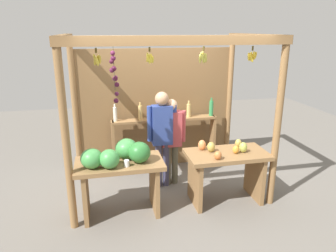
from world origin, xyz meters
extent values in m
plane|color=slate|center=(0.00, 0.00, 0.00)|extent=(12.00, 12.00, 0.00)
cylinder|color=olive|center=(-1.44, -0.87, 1.23)|extent=(0.10, 0.10, 2.47)
cylinder|color=olive|center=(1.44, -0.87, 1.23)|extent=(0.10, 0.10, 2.47)
cylinder|color=olive|center=(-1.44, 0.87, 1.23)|extent=(0.10, 0.10, 2.47)
cylinder|color=olive|center=(1.44, 0.87, 1.23)|extent=(0.10, 0.10, 2.47)
cube|color=olive|center=(0.00, -0.87, 2.41)|extent=(2.97, 0.12, 0.12)
cube|color=olive|center=(-1.44, 0.00, 2.41)|extent=(0.12, 1.83, 0.12)
cube|color=olive|center=(1.44, 0.00, 2.41)|extent=(0.12, 1.83, 0.12)
cube|color=brown|center=(0.00, 0.89, 1.11)|extent=(2.87, 0.04, 2.22)
cylinder|color=brown|center=(-0.36, -0.75, 2.30)|extent=(0.02, 0.02, 0.06)
ellipsoid|color=yellow|center=(-0.33, -0.75, 2.18)|extent=(0.04, 0.08, 0.11)
ellipsoid|color=yellow|center=(-0.35, -0.73, 2.19)|extent=(0.06, 0.05, 0.12)
ellipsoid|color=yellow|center=(-0.37, -0.72, 2.19)|extent=(0.07, 0.05, 0.12)
ellipsoid|color=yellow|center=(-0.38, -0.75, 2.21)|extent=(0.04, 0.05, 0.11)
ellipsoid|color=yellow|center=(-0.37, -0.76, 2.18)|extent=(0.06, 0.05, 0.12)
ellipsoid|color=yellow|center=(-0.35, -0.77, 2.19)|extent=(0.06, 0.05, 0.11)
cylinder|color=brown|center=(-1.01, -0.79, 2.30)|extent=(0.02, 0.02, 0.06)
ellipsoid|color=gold|center=(-0.97, -0.78, 2.19)|extent=(0.04, 0.07, 0.12)
ellipsoid|color=gold|center=(-0.99, -0.75, 2.19)|extent=(0.06, 0.04, 0.12)
ellipsoid|color=gold|center=(-1.02, -0.77, 2.18)|extent=(0.05, 0.05, 0.12)
ellipsoid|color=gold|center=(-1.02, -0.80, 2.20)|extent=(0.06, 0.06, 0.12)
ellipsoid|color=gold|center=(-1.00, -0.81, 2.17)|extent=(0.06, 0.04, 0.12)
cylinder|color=brown|center=(0.36, -0.70, 2.30)|extent=(0.02, 0.02, 0.06)
ellipsoid|color=#D1CC4C|center=(0.39, -0.70, 2.18)|extent=(0.04, 0.08, 0.13)
ellipsoid|color=#D1CC4C|center=(0.38, -0.67, 2.17)|extent=(0.05, 0.05, 0.13)
ellipsoid|color=#D1CC4C|center=(0.35, -0.65, 2.20)|extent=(0.07, 0.05, 0.13)
ellipsoid|color=#D1CC4C|center=(0.32, -0.68, 2.17)|extent=(0.05, 0.07, 0.13)
ellipsoid|color=#D1CC4C|center=(0.34, -0.70, 2.20)|extent=(0.05, 0.08, 0.13)
ellipsoid|color=#D1CC4C|center=(0.36, -0.73, 2.17)|extent=(0.08, 0.04, 0.13)
ellipsoid|color=#D1CC4C|center=(0.38, -0.73, 2.19)|extent=(0.07, 0.06, 0.13)
cylinder|color=brown|center=(1.01, -0.78, 2.30)|extent=(0.02, 0.02, 0.06)
ellipsoid|color=gold|center=(1.05, -0.78, 2.20)|extent=(0.04, 0.08, 0.12)
ellipsoid|color=gold|center=(1.02, -0.76, 2.18)|extent=(0.06, 0.05, 0.12)
ellipsoid|color=gold|center=(0.99, -0.76, 2.20)|extent=(0.07, 0.06, 0.12)
ellipsoid|color=gold|center=(0.96, -0.78, 2.19)|extent=(0.04, 0.07, 0.12)
ellipsoid|color=gold|center=(0.98, -0.82, 2.17)|extent=(0.07, 0.06, 0.12)
ellipsoid|color=gold|center=(1.02, -0.81, 2.21)|extent=(0.05, 0.04, 0.12)
cylinder|color=#4C422D|center=(-0.80, -0.57, 2.05)|extent=(0.01, 0.01, 0.55)
sphere|color=#601E42|center=(-0.80, -0.57, 2.25)|extent=(0.06, 0.06, 0.06)
sphere|color=#511938|center=(-0.80, -0.57, 2.18)|extent=(0.07, 0.07, 0.07)
sphere|color=#47142D|center=(-0.82, -0.59, 2.14)|extent=(0.06, 0.06, 0.06)
sphere|color=#47142D|center=(-0.80, -0.59, 2.06)|extent=(0.06, 0.06, 0.06)
sphere|color=#511938|center=(-0.82, -0.54, 2.03)|extent=(0.07, 0.07, 0.07)
sphere|color=#511938|center=(-0.79, -0.54, 1.92)|extent=(0.07, 0.07, 0.07)
sphere|color=#47142D|center=(-0.78, -0.55, 1.93)|extent=(0.06, 0.06, 0.06)
sphere|color=#47142D|center=(-0.77, -0.57, 1.85)|extent=(0.06, 0.06, 0.06)
sphere|color=#511938|center=(-0.78, -0.54, 1.72)|extent=(0.06, 0.06, 0.06)
sphere|color=#47142D|center=(-0.79, -0.55, 1.63)|extent=(0.07, 0.07, 0.07)
cube|color=olive|center=(-0.79, -0.65, 0.76)|extent=(1.21, 0.64, 0.06)
cube|color=olive|center=(-1.27, -0.65, 0.37)|extent=(0.06, 0.58, 0.73)
cube|color=olive|center=(-0.31, -0.65, 0.37)|extent=(0.06, 0.58, 0.73)
ellipsoid|color=#429347|center=(-0.68, -0.55, 0.94)|extent=(0.34, 0.34, 0.29)
ellipsoid|color=#429347|center=(-1.15, -0.77, 0.92)|extent=(0.42, 0.42, 0.26)
ellipsoid|color=#429347|center=(-0.92, -0.83, 0.92)|extent=(0.36, 0.36, 0.26)
ellipsoid|color=#2D7533|center=(-0.52, -0.72, 0.94)|extent=(0.33, 0.33, 0.29)
cylinder|color=white|center=(-0.71, -0.83, 0.84)|extent=(0.07, 0.07, 0.09)
cube|color=olive|center=(0.79, -0.65, 0.76)|extent=(1.21, 0.64, 0.06)
cube|color=olive|center=(0.31, -0.65, 0.37)|extent=(0.06, 0.58, 0.73)
cube|color=olive|center=(1.27, -0.65, 0.37)|extent=(0.06, 0.58, 0.73)
ellipsoid|color=#B79E47|center=(0.57, -0.57, 0.87)|extent=(0.13, 0.13, 0.15)
ellipsoid|color=gold|center=(0.90, -0.71, 0.85)|extent=(0.11, 0.11, 0.12)
ellipsoid|color=#CC7038|center=(0.56, -0.86, 0.85)|extent=(0.12, 0.12, 0.12)
ellipsoid|color=#A8B24C|center=(1.02, -0.69, 0.87)|extent=(0.13, 0.13, 0.16)
ellipsoid|color=#E07F47|center=(0.46, -0.47, 0.87)|extent=(0.17, 0.17, 0.15)
ellipsoid|color=#B79E47|center=(1.05, -0.46, 0.85)|extent=(0.11, 0.11, 0.12)
cube|color=olive|center=(-0.82, 0.65, 0.50)|extent=(0.05, 0.20, 1.00)
cube|color=olive|center=(1.05, 0.65, 0.50)|extent=(0.05, 0.20, 1.00)
cube|color=olive|center=(0.12, 0.65, 0.98)|extent=(1.87, 0.22, 0.04)
cylinder|color=silver|center=(-0.76, 0.65, 1.12)|extent=(0.06, 0.06, 0.25)
cylinder|color=silver|center=(-0.76, 0.65, 1.28)|extent=(0.03, 0.03, 0.06)
cylinder|color=#D8B266|center=(-0.32, 0.65, 1.13)|extent=(0.07, 0.07, 0.25)
cylinder|color=#D8B266|center=(-0.32, 0.65, 1.28)|extent=(0.03, 0.03, 0.06)
cylinder|color=#338C4C|center=(0.11, 0.65, 1.14)|extent=(0.07, 0.07, 0.28)
cylinder|color=#338C4C|center=(0.11, 0.65, 1.31)|extent=(0.03, 0.03, 0.06)
cylinder|color=#D8B266|center=(0.56, 0.65, 1.12)|extent=(0.07, 0.07, 0.24)
cylinder|color=#D8B266|center=(0.56, 0.65, 1.27)|extent=(0.03, 0.03, 0.06)
cylinder|color=#338C4C|center=(1.00, 0.65, 1.14)|extent=(0.08, 0.08, 0.28)
cylinder|color=#338C4C|center=(1.00, 0.65, 1.31)|extent=(0.03, 0.03, 0.06)
cylinder|color=#3E3D5A|center=(-0.11, 0.03, 0.38)|extent=(0.11, 0.11, 0.75)
cylinder|color=#3E3D5A|center=(0.01, 0.03, 0.38)|extent=(0.11, 0.11, 0.75)
cube|color=#2D428C|center=(-0.05, 0.03, 1.07)|extent=(0.32, 0.19, 0.64)
cylinder|color=#2D428C|center=(-0.25, 0.03, 1.10)|extent=(0.08, 0.08, 0.57)
cylinder|color=#2D428C|center=(0.15, 0.03, 1.10)|extent=(0.08, 0.08, 0.57)
sphere|color=tan|center=(-0.05, 0.03, 1.50)|extent=(0.22, 0.22, 0.22)
cylinder|color=brown|center=(0.05, 0.08, 0.34)|extent=(0.11, 0.11, 0.69)
cylinder|color=brown|center=(0.17, 0.08, 0.34)|extent=(0.11, 0.11, 0.69)
cube|color=#BF474C|center=(0.11, 0.08, 0.98)|extent=(0.32, 0.19, 0.58)
cylinder|color=#BF474C|center=(-0.09, 0.08, 1.01)|extent=(0.08, 0.08, 0.52)
cylinder|color=#BF474C|center=(0.31, 0.08, 1.01)|extent=(0.08, 0.08, 0.52)
sphere|color=tan|center=(0.11, 0.08, 1.37)|extent=(0.20, 0.20, 0.20)
camera|label=1|loc=(-0.99, -4.69, 2.54)|focal=33.65mm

